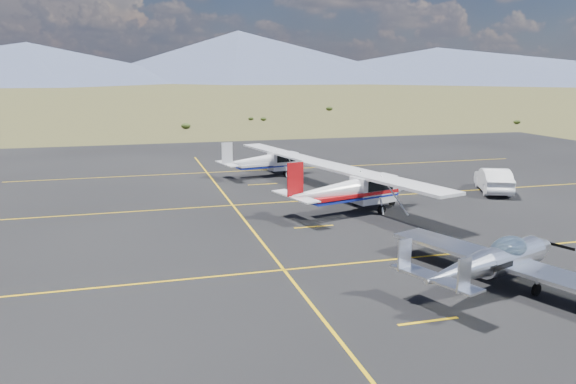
{
  "coord_description": "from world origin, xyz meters",
  "views": [
    {
      "loc": [
        -11.26,
        -17.44,
        7.31
      ],
      "look_at": [
        -4.04,
        8.43,
        1.6
      ],
      "focal_mm": 35.0,
      "sensor_mm": 36.0,
      "label": 1
    }
  ],
  "objects_px": {
    "aircraft_plain": "(268,160)",
    "sedan": "(494,180)",
    "aircraft_cessna": "(353,188)",
    "aircraft_low_wing": "(496,261)"
  },
  "relations": [
    {
      "from": "aircraft_cessna",
      "to": "aircraft_plain",
      "type": "distance_m",
      "value": 11.95
    },
    {
      "from": "aircraft_plain",
      "to": "aircraft_low_wing",
      "type": "bearing_deg",
      "value": -96.54
    },
    {
      "from": "aircraft_cessna",
      "to": "sedan",
      "type": "xyz_separation_m",
      "value": [
        10.43,
        2.49,
        -0.55
      ]
    },
    {
      "from": "aircraft_cessna",
      "to": "aircraft_plain",
      "type": "xyz_separation_m",
      "value": [
        -1.8,
        11.81,
        -0.17
      ]
    },
    {
      "from": "aircraft_cessna",
      "to": "aircraft_low_wing",
      "type": "bearing_deg",
      "value": -102.14
    },
    {
      "from": "aircraft_plain",
      "to": "sedan",
      "type": "bearing_deg",
      "value": -49.88
    },
    {
      "from": "aircraft_low_wing",
      "to": "aircraft_cessna",
      "type": "xyz_separation_m",
      "value": [
        -0.66,
        11.42,
        0.33
      ]
    },
    {
      "from": "sedan",
      "to": "aircraft_cessna",
      "type": "bearing_deg",
      "value": 37.61
    },
    {
      "from": "aircraft_cessna",
      "to": "sedan",
      "type": "height_order",
      "value": "aircraft_cessna"
    },
    {
      "from": "aircraft_low_wing",
      "to": "aircraft_plain",
      "type": "height_order",
      "value": "aircraft_plain"
    }
  ]
}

